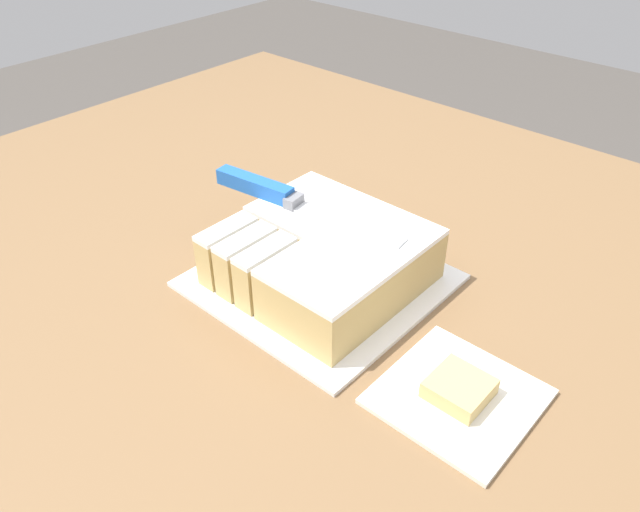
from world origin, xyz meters
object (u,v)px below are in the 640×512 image
Objects in this scene: cake_board at (320,280)px; brownie at (459,388)px; cake at (323,256)px; knife at (272,193)px.

cake_board is 4.78× the size of brownie.
cake_board is 0.04m from cake.
knife reaches higher than cake.
knife is (-0.11, 0.02, 0.05)m from cake.
cake is (0.00, 0.00, 0.04)m from cake_board.
cake_board is 0.25m from brownie.
knife reaches higher than brownie.
brownie is at bearing -19.45° from knife.
brownie reaches higher than cake_board.
knife is 4.82× the size of brownie.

